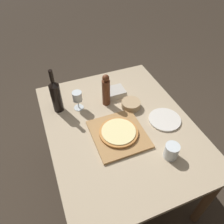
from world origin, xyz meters
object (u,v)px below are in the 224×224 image
object	(u,v)px
wine_bottle	(56,95)
wine_glass	(77,97)
pepper_mill	(106,91)
small_bowl	(131,104)
pizza	(119,132)

from	to	relation	value
wine_bottle	wine_glass	distance (m)	0.15
wine_glass	pepper_mill	bearing A→B (deg)	-7.08
wine_bottle	small_bowl	world-z (taller)	wine_bottle
wine_bottle	small_bowl	size ratio (longest dim) A/B	2.44
pepper_mill	wine_glass	size ratio (longest dim) A/B	1.74
pepper_mill	small_bowl	distance (m)	0.22
pizza	pepper_mill	xyz separation A→B (m)	(0.04, 0.33, 0.10)
pizza	wine_glass	bearing A→B (deg)	116.57
wine_glass	small_bowl	world-z (taller)	wine_glass
pepper_mill	small_bowl	size ratio (longest dim) A/B	1.84
pizza	pepper_mill	bearing A→B (deg)	83.79
wine_bottle	pepper_mill	size ratio (longest dim) A/B	1.32
pizza	wine_bottle	xyz separation A→B (m)	(-0.32, 0.39, 0.11)
small_bowl	pepper_mill	bearing A→B (deg)	145.55
pepper_mill	small_bowl	xyz separation A→B (m)	(0.16, -0.11, -0.10)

